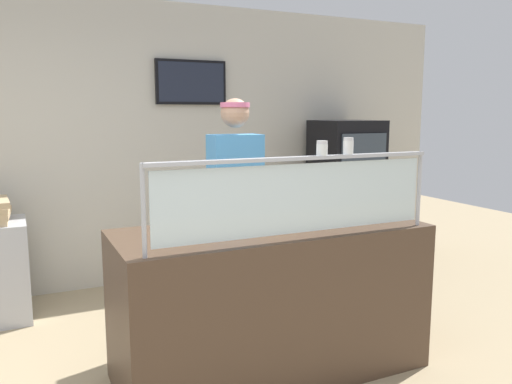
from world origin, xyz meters
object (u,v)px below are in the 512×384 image
(pizza_tray, at_px, (261,223))
(pizza_server, at_px, (267,220))
(parmesan_shaker, at_px, (322,149))
(worker_figure, at_px, (236,201))
(drink_fridge, at_px, (345,194))
(pepper_flake_shaker, at_px, (348,147))

(pizza_tray, bearing_deg, pizza_server, -33.05)
(pizza_tray, height_order, pizza_server, pizza_server)
(parmesan_shaker, distance_m, worker_figure, 1.11)
(drink_fridge, bearing_deg, pizza_tray, -137.53)
(pizza_tray, relative_size, drink_fridge, 0.29)
(pizza_tray, relative_size, pizza_server, 1.64)
(pizza_tray, height_order, parmesan_shaker, parmesan_shaker)
(parmesan_shaker, xyz_separation_m, drink_fridge, (1.64, 2.07, -0.67))
(pizza_tray, bearing_deg, pepper_flake_shaker, -47.76)
(pizza_tray, relative_size, worker_figure, 0.26)
(pepper_flake_shaker, relative_size, drink_fridge, 0.06)
(drink_fridge, bearing_deg, pepper_flake_shaker, -125.17)
(pepper_flake_shaker, xyz_separation_m, drink_fridge, (1.46, 2.07, -0.67))
(pizza_server, height_order, worker_figure, worker_figure)
(parmesan_shaker, bearing_deg, pizza_server, 112.15)
(worker_figure, bearing_deg, pizza_server, -95.61)
(pizza_tray, bearing_deg, parmesan_shaker, -65.14)
(pizza_server, xyz_separation_m, worker_figure, (0.06, 0.63, 0.02))
(worker_figure, bearing_deg, pizza_tray, -98.65)
(pizza_tray, xyz_separation_m, pizza_server, (0.03, -0.02, 0.02))
(pizza_tray, xyz_separation_m, drink_fridge, (1.82, 1.67, -0.18))
(parmesan_shaker, height_order, drink_fridge, drink_fridge)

